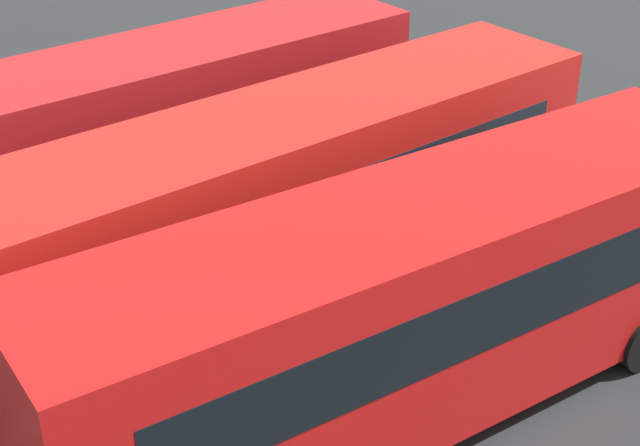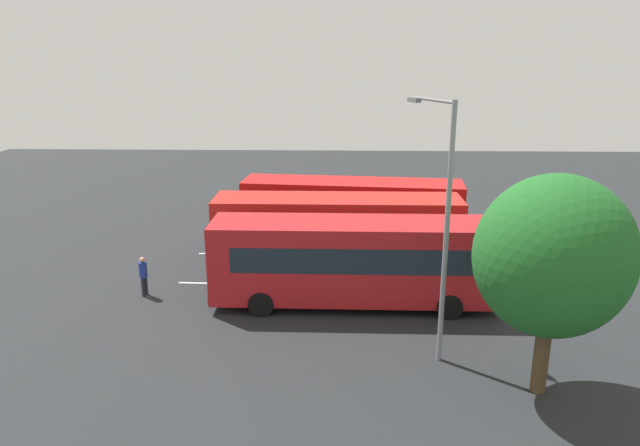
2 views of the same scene
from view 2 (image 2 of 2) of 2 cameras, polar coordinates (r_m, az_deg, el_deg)
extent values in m
plane|color=#232628|center=(26.30, 1.78, -4.69)|extent=(67.85, 67.85, 0.00)
cube|color=red|center=(29.21, 3.15, 1.26)|extent=(11.11, 3.50, 3.03)
cube|color=black|center=(29.86, -7.27, 3.10)|extent=(0.33, 2.18, 1.27)
cube|color=black|center=(27.95, 2.98, 1.35)|extent=(9.14, 0.95, 0.97)
cube|color=black|center=(30.28, 3.32, 2.52)|extent=(9.14, 0.95, 0.97)
cube|color=black|center=(29.75, -7.35, 4.07)|extent=(0.29, 1.98, 0.32)
cube|color=black|center=(30.41, -7.19, -0.77)|extent=(0.32, 2.27, 0.36)
cylinder|color=black|center=(28.92, -3.99, -1.74)|extent=(0.98, 0.37, 0.96)
cylinder|color=black|center=(31.13, -3.17, -0.41)|extent=(0.98, 0.37, 0.96)
cylinder|color=black|center=(28.46, 9.98, -2.26)|extent=(0.98, 0.37, 0.96)
cylinder|color=black|center=(30.70, 9.79, -0.87)|extent=(0.98, 0.37, 0.96)
cube|color=red|center=(25.84, 1.72, -0.74)|extent=(10.93, 2.50, 3.03)
cube|color=#19232D|center=(26.16, -10.22, 1.07)|extent=(0.12, 2.17, 1.27)
cube|color=#19232D|center=(24.58, 1.74, -0.75)|extent=(9.17, 0.10, 0.97)
cube|color=#19232D|center=(26.90, 1.72, 0.76)|extent=(9.17, 0.10, 0.97)
cube|color=black|center=(26.03, -10.32, 2.17)|extent=(0.10, 1.98, 0.32)
cube|color=black|center=(26.79, -10.06, -3.28)|extent=(0.11, 2.27, 0.36)
cylinder|color=black|center=(25.40, -6.23, -4.41)|extent=(0.96, 0.28, 0.96)
cylinder|color=black|center=(27.59, -5.59, -2.68)|extent=(0.96, 0.28, 0.96)
cylinder|color=black|center=(25.44, 9.63, -4.52)|extent=(0.96, 0.28, 0.96)
cylinder|color=black|center=(27.62, 8.97, -2.79)|extent=(0.96, 0.28, 0.96)
cube|color=#AD191E|center=(22.23, 3.43, -3.65)|extent=(10.94, 2.54, 3.03)
cube|color=#19232D|center=(22.48, -10.49, -1.47)|extent=(0.13, 2.17, 1.27)
cube|color=#19232D|center=(20.97, 3.52, -3.84)|extent=(9.17, 0.14, 0.97)
cube|color=#19232D|center=(23.25, 3.38, -1.79)|extent=(9.17, 0.14, 0.97)
cube|color=black|center=(22.33, -10.61, -0.20)|extent=(0.11, 1.98, 0.32)
cube|color=black|center=(23.21, -10.29, -6.44)|extent=(0.11, 2.27, 0.36)
cylinder|color=black|center=(21.84, -5.86, -7.96)|extent=(0.96, 0.29, 0.96)
cylinder|color=black|center=(23.99, -5.11, -5.66)|extent=(0.96, 0.29, 0.96)
cylinder|color=black|center=(22.03, 12.65, -8.07)|extent=(0.96, 0.29, 0.96)
cylinder|color=black|center=(24.16, 11.67, -5.78)|extent=(0.96, 0.29, 0.96)
cylinder|color=#232833|center=(24.60, -16.79, -5.95)|extent=(0.13, 0.13, 0.80)
cylinder|color=#232833|center=(24.50, -17.07, -6.06)|extent=(0.13, 0.13, 0.80)
cylinder|color=navy|center=(24.30, -17.07, -4.44)|extent=(0.44, 0.44, 0.63)
sphere|color=tan|center=(24.15, -17.15, -3.49)|extent=(0.22, 0.22, 0.22)
cylinder|color=gray|center=(17.83, 12.35, -1.44)|extent=(0.16, 0.16, 8.21)
cylinder|color=gray|center=(18.03, 11.13, 11.83)|extent=(0.96, 2.17, 0.10)
cube|color=slate|center=(19.02, 9.28, 11.90)|extent=(0.40, 0.59, 0.14)
cylinder|color=#4C3823|center=(18.05, 21.05, -11.77)|extent=(0.44, 0.44, 2.53)
ellipsoid|color=#1E6023|center=(16.93, 22.04, -3.07)|extent=(4.33, 3.90, 4.55)
cube|color=silver|center=(28.07, 1.78, -3.30)|extent=(13.70, 0.56, 0.01)
cube|color=silver|center=(24.55, 1.79, -6.26)|extent=(13.70, 0.56, 0.01)
camera|label=1|loc=(36.72, 15.64, 15.26)|focal=53.40mm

